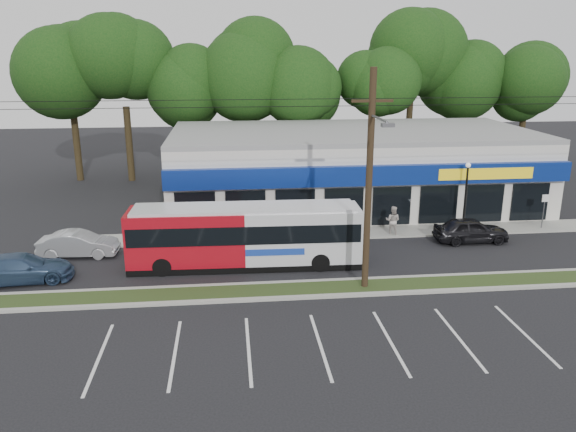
% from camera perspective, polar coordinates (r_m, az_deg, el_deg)
% --- Properties ---
extents(ground, '(120.00, 120.00, 0.00)m').
position_cam_1_polar(ground, '(25.20, 1.60, -8.54)').
color(ground, black).
rests_on(ground, ground).
extents(grass_strip, '(40.00, 1.60, 0.12)m').
position_cam_1_polar(grass_strip, '(26.07, 1.30, -7.49)').
color(grass_strip, '#293B18').
rests_on(grass_strip, ground).
extents(curb_south, '(40.00, 0.25, 0.14)m').
position_cam_1_polar(curb_south, '(25.30, 1.55, -8.25)').
color(curb_south, '#9E9E93').
rests_on(curb_south, ground).
extents(curb_north, '(40.00, 0.25, 0.14)m').
position_cam_1_polar(curb_north, '(26.84, 1.07, -6.74)').
color(curb_north, '#9E9E93').
rests_on(curb_north, ground).
extents(sidewalk, '(32.00, 2.20, 0.10)m').
position_cam_1_polar(sidewalk, '(34.32, 7.90, -1.65)').
color(sidewalk, '#9E9E93').
rests_on(sidewalk, ground).
extents(strip_mall, '(25.00, 12.55, 5.30)m').
position_cam_1_polar(strip_mall, '(40.28, 6.41, 4.95)').
color(strip_mall, beige).
rests_on(strip_mall, ground).
extents(utility_pole, '(50.00, 2.77, 10.00)m').
position_cam_1_polar(utility_pole, '(24.84, 7.92, 4.15)').
color(utility_pole, black).
rests_on(utility_pole, ground).
extents(lamp_post, '(0.30, 0.30, 4.25)m').
position_cam_1_polar(lamp_post, '(35.35, 17.64, 2.67)').
color(lamp_post, black).
rests_on(lamp_post, ground).
extents(sign_post, '(0.45, 0.10, 2.23)m').
position_cam_1_polar(sign_post, '(37.69, 24.61, 1.01)').
color(sign_post, '#59595E').
rests_on(sign_post, ground).
extents(tree_line, '(46.76, 6.76, 11.83)m').
position_cam_1_polar(tree_line, '(49.17, 2.30, 13.91)').
color(tree_line, black).
rests_on(tree_line, ground).
extents(metrobus, '(11.79, 2.80, 3.15)m').
position_cam_1_polar(metrobus, '(28.57, -4.38, -1.88)').
color(metrobus, '#A00C17').
rests_on(metrobus, ground).
extents(car_dark, '(4.22, 1.73, 1.43)m').
position_cam_1_polar(car_dark, '(33.95, 18.09, -1.36)').
color(car_dark, black).
rests_on(car_dark, ground).
extents(car_silver, '(4.20, 1.64, 1.36)m').
position_cam_1_polar(car_silver, '(32.11, -20.53, -2.68)').
color(car_silver, '#979A9E').
rests_on(car_silver, ground).
extents(car_blue, '(4.89, 2.47, 1.36)m').
position_cam_1_polar(car_blue, '(29.69, -25.44, -4.82)').
color(car_blue, navy).
rests_on(car_blue, ground).
extents(pedestrian_a, '(0.63, 0.45, 1.62)m').
position_cam_1_polar(pedestrian_a, '(30.69, 3.83, -2.25)').
color(pedestrian_a, white).
rests_on(pedestrian_a, ground).
extents(pedestrian_b, '(1.09, 1.01, 1.79)m').
position_cam_1_polar(pedestrian_b, '(33.99, 10.59, -0.47)').
color(pedestrian_b, '#BFB4AC').
rests_on(pedestrian_b, ground).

